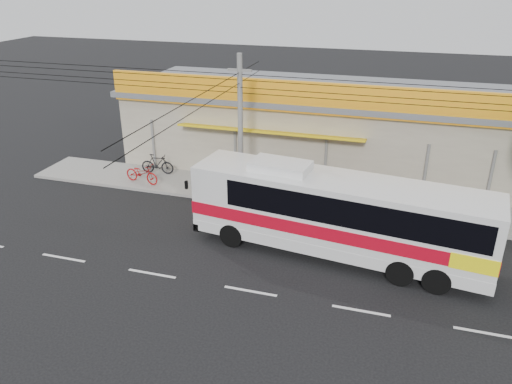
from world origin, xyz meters
TOP-DOWN VIEW (x-y plane):
  - ground at (0.00, 0.00)m, footprint 120.00×120.00m
  - sidewalk at (0.00, 6.00)m, footprint 30.00×3.20m
  - lane_markings at (0.00, -2.50)m, footprint 50.00×0.12m
  - storefront_building at (-0.01, 11.54)m, footprint 22.60×9.20m
  - coach_bus at (2.74, 0.98)m, footprint 12.21×4.06m
  - motorbike_red at (-8.58, 5.22)m, footprint 2.17×1.08m
  - motorbike_dark at (-8.38, 6.68)m, footprint 1.94×0.73m
  - utility_pole at (-2.58, 4.25)m, footprint 34.00×14.00m

SIDE VIEW (x-z plane):
  - ground at x=0.00m, z-range 0.00..0.00m
  - lane_markings at x=0.00m, z-range -0.01..0.01m
  - sidewalk at x=0.00m, z-range 0.00..0.15m
  - motorbike_red at x=-8.58m, z-range 0.15..1.24m
  - motorbike_dark at x=-8.38m, z-range 0.15..1.29m
  - coach_bus at x=2.74m, z-range 0.13..3.82m
  - storefront_building at x=-0.01m, z-range -0.55..5.15m
  - utility_pole at x=-2.58m, z-range 2.41..9.85m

